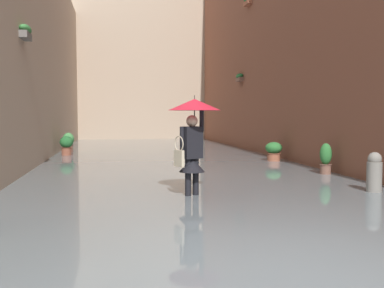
% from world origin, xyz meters
% --- Properties ---
extents(ground_plane, '(61.38, 61.38, 0.00)m').
position_xyz_m(ground_plane, '(0.00, -12.28, 0.00)').
color(ground_plane, slate).
extents(flood_water, '(9.00, 30.55, 0.10)m').
position_xyz_m(flood_water, '(0.00, -12.28, 0.05)').
color(flood_water, slate).
rests_on(flood_water, ground_plane).
extents(building_facade_right, '(2.04, 28.55, 8.04)m').
position_xyz_m(building_facade_right, '(5.00, -12.27, 4.02)').
color(building_facade_right, tan).
rests_on(building_facade_right, ground_plane).
extents(building_facade_far, '(11.80, 1.80, 13.33)m').
position_xyz_m(building_facade_far, '(0.00, -25.45, 6.66)').
color(building_facade_far, tan).
rests_on(building_facade_far, ground_plane).
extents(person_wading, '(1.03, 1.03, 2.05)m').
position_xyz_m(person_wading, '(0.26, -4.12, 1.44)').
color(person_wading, '#4C4233').
rests_on(person_wading, ground_plane).
extents(potted_plant_far_left, '(0.58, 0.58, 0.74)m').
position_xyz_m(potted_plant_far_left, '(-3.59, -10.06, 0.42)').
color(potted_plant_far_left, '#9E563D').
rests_on(potted_plant_far_left, ground_plane).
extents(potted_plant_near_right, '(0.47, 0.47, 0.93)m').
position_xyz_m(potted_plant_near_right, '(3.69, -14.75, 0.51)').
color(potted_plant_near_right, brown).
rests_on(potted_plant_near_right, ground_plane).
extents(potted_plant_mid_left, '(0.32, 0.32, 0.92)m').
position_xyz_m(potted_plant_mid_left, '(-3.74, -6.58, 0.48)').
color(potted_plant_mid_left, brown).
rests_on(potted_plant_mid_left, ground_plane).
extents(potted_plant_far_right, '(0.51, 0.51, 0.85)m').
position_xyz_m(potted_plant_far_right, '(3.63, -13.40, 0.48)').
color(potted_plant_far_right, brown).
rests_on(potted_plant_far_right, ground_plane).
extents(mooring_bollard, '(0.30, 0.30, 0.92)m').
position_xyz_m(mooring_bollard, '(-3.44, -3.87, 0.46)').
color(mooring_bollard, gray).
rests_on(mooring_bollard, ground_plane).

